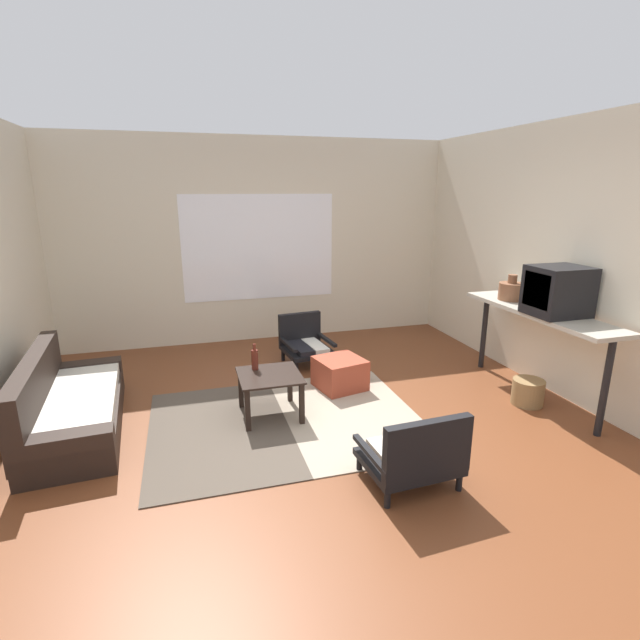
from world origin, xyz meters
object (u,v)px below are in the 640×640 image
(armchair_by_window, at_px, (305,342))
(armchair_striped_foreground, at_px, (415,455))
(ottoman_orange, at_px, (340,374))
(couch, at_px, (69,407))
(glass_bottle, at_px, (255,359))
(crt_television, at_px, (558,291))
(clay_vase, at_px, (511,291))
(console_shelf, at_px, (539,319))
(wicker_basket, at_px, (528,392))
(coffee_table, at_px, (270,383))

(armchair_by_window, relative_size, armchair_striped_foreground, 0.93)
(ottoman_orange, bearing_deg, couch, -175.18)
(armchair_by_window, distance_m, armchair_striped_foreground, 2.63)
(ottoman_orange, distance_m, glass_bottle, 1.02)
(crt_television, relative_size, glass_bottle, 1.98)
(clay_vase, bearing_deg, armchair_striped_foreground, -140.76)
(armchair_by_window, relative_size, ottoman_orange, 1.37)
(console_shelf, bearing_deg, wicker_basket, -136.37)
(ottoman_orange, xyz_separation_m, console_shelf, (1.81, -0.71, 0.65))
(couch, height_order, ottoman_orange, couch)
(crt_television, distance_m, wicker_basket, 1.02)
(ottoman_orange, bearing_deg, crt_television, -26.66)
(couch, height_order, armchair_striped_foreground, couch)
(couch, distance_m, armchair_by_window, 2.60)
(coffee_table, bearing_deg, couch, 173.21)
(ottoman_orange, height_order, wicker_basket, ottoman_orange)
(ottoman_orange, height_order, clay_vase, clay_vase)
(armchair_by_window, bearing_deg, coffee_table, -117.22)
(coffee_table, relative_size, crt_television, 1.15)
(glass_bottle, bearing_deg, crt_television, -13.49)
(couch, bearing_deg, wicker_basket, -8.88)
(ottoman_orange, distance_m, crt_television, 2.24)
(coffee_table, relative_size, clay_vase, 2.10)
(wicker_basket, bearing_deg, glass_bottle, 166.52)
(armchair_by_window, height_order, crt_television, crt_television)
(armchair_by_window, xyz_separation_m, crt_television, (1.97, -1.76, 0.87))
(couch, xyz_separation_m, console_shelf, (4.34, -0.50, 0.59))
(couch, relative_size, ottoman_orange, 3.88)
(armchair_by_window, relative_size, glass_bottle, 2.51)
(armchair_by_window, bearing_deg, armchair_striped_foreground, -87.35)
(console_shelf, xyz_separation_m, wicker_basket, (-0.16, -0.15, -0.69))
(clay_vase, bearing_deg, ottoman_orange, 171.71)
(coffee_table, xyz_separation_m, wicker_basket, (2.46, -0.45, -0.20))
(couch, xyz_separation_m, crt_television, (4.34, -0.69, 0.91))
(coffee_table, xyz_separation_m, armchair_striped_foreground, (0.78, -1.35, -0.08))
(console_shelf, distance_m, crt_television, 0.37)
(ottoman_orange, xyz_separation_m, glass_bottle, (-0.92, -0.25, 0.35))
(armchair_by_window, distance_m, console_shelf, 2.58)
(console_shelf, relative_size, glass_bottle, 7.26)
(ottoman_orange, distance_m, wicker_basket, 1.86)
(coffee_table, distance_m, wicker_basket, 2.51)
(ottoman_orange, bearing_deg, wicker_basket, -27.78)
(armchair_by_window, relative_size, clay_vase, 2.33)
(couch, height_order, crt_television, crt_television)
(crt_television, bearing_deg, glass_bottle, 166.51)
(couch, bearing_deg, coffee_table, -6.79)
(console_shelf, bearing_deg, clay_vase, 90.00)
(ottoman_orange, height_order, glass_bottle, glass_bottle)
(clay_vase, height_order, wicker_basket, clay_vase)
(couch, bearing_deg, ottoman_orange, 4.82)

